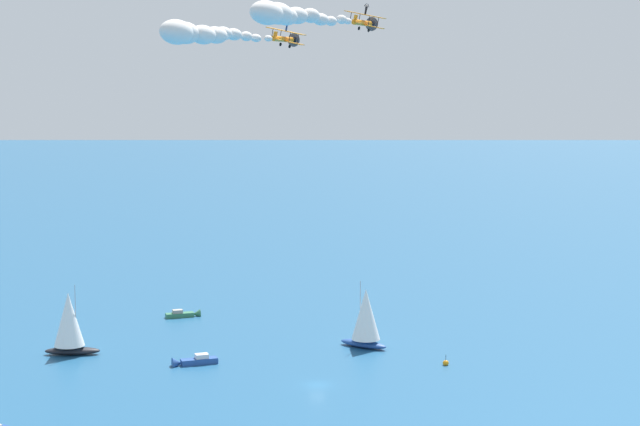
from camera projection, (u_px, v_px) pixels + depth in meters
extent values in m
plane|color=#1E517A|center=(317.00, 385.00, 176.42)|extent=(2000.00, 2000.00, 0.00)
cube|color=#33704C|center=(180.00, 315.00, 228.37)|extent=(3.14, 6.37, 0.98)
cone|color=#33704C|center=(196.00, 314.00, 229.58)|extent=(2.23, 1.92, 1.95)
cube|color=gray|center=(178.00, 311.00, 228.12)|extent=(1.96, 2.41, 0.73)
ellipsoid|color=black|center=(72.00, 351.00, 196.37)|extent=(3.85, 10.56, 1.45)
cylinder|color=#B2B2B7|center=(76.00, 316.00, 195.60)|extent=(0.14, 0.14, 11.89)
cone|color=white|center=(69.00, 319.00, 195.63)|extent=(6.19, 6.19, 10.11)
ellipsoid|color=#23478C|center=(363.00, 344.00, 201.84)|extent=(8.72, 9.44, 1.41)
cylinder|color=#B2B2B7|center=(360.00, 310.00, 201.49)|extent=(0.14, 0.14, 11.56)
cone|color=white|center=(366.00, 314.00, 200.86)|extent=(7.80, 7.80, 9.83)
cube|color=#23478C|center=(199.00, 361.00, 189.68)|extent=(3.48, 6.94, 1.06)
cone|color=#23478C|center=(177.00, 363.00, 188.33)|extent=(2.44, 2.11, 2.13)
cube|color=silver|center=(202.00, 356.00, 189.74)|extent=(2.15, 2.63, 0.80)
sphere|color=orange|center=(446.00, 363.00, 188.97)|extent=(1.10, 1.10, 1.10)
cylinder|color=black|center=(446.00, 357.00, 188.84)|extent=(0.08, 0.08, 1.00)
cylinder|color=orange|center=(284.00, 39.00, 172.54)|extent=(5.79, 4.63, 1.06)
cylinder|color=black|center=(292.00, 40.00, 175.06)|extent=(1.19, 1.31, 1.19)
cylinder|color=#4C4C51|center=(294.00, 40.00, 175.43)|extent=(1.64, 2.22, 2.72)
cube|color=orange|center=(284.00, 41.00, 172.86)|extent=(5.23, 6.48, 1.57)
cube|color=orange|center=(286.00, 31.00, 172.51)|extent=(5.23, 6.48, 1.57)
cylinder|color=black|center=(272.00, 33.00, 173.80)|extent=(0.33, 0.40, 1.61)
cylinder|color=black|center=(281.00, 35.00, 173.08)|extent=(0.33, 0.40, 1.61)
cylinder|color=black|center=(290.00, 37.00, 172.28)|extent=(0.33, 0.40, 1.61)
cylinder|color=black|center=(298.00, 39.00, 171.56)|extent=(0.33, 0.40, 1.61)
cube|color=orange|center=(275.00, 35.00, 169.94)|extent=(1.09, 0.92, 1.20)
cube|color=orange|center=(275.00, 38.00, 170.06)|extent=(2.18, 2.52, 0.58)
cylinder|color=black|center=(281.00, 44.00, 173.85)|extent=(0.63, 0.55, 0.61)
cylinder|color=black|center=(290.00, 46.00, 173.05)|extent=(0.63, 0.55, 0.61)
cylinder|color=#262628|center=(286.00, 28.00, 172.42)|extent=(0.22, 0.26, 0.90)
cylinder|color=#1E4CB2|center=(286.00, 28.00, 172.46)|extent=(0.27, 0.31, 0.79)
cylinder|color=#1E4CB2|center=(287.00, 28.00, 172.37)|extent=(0.27, 0.31, 0.79)
cube|color=#1E4CB2|center=(287.00, 24.00, 172.28)|extent=(0.42, 0.47, 0.58)
sphere|color=#9E7051|center=(287.00, 22.00, 172.20)|extent=(0.21, 0.21, 0.21)
cylinder|color=#1E4CB2|center=(286.00, 21.00, 172.31)|extent=(0.34, 0.42, 0.49)
cylinder|color=#1E4CB2|center=(289.00, 22.00, 172.06)|extent=(0.23, 0.27, 0.58)
ellipsoid|color=silver|center=(268.00, 38.00, 168.40)|extent=(2.15, 2.07, 1.20)
ellipsoid|color=silver|center=(256.00, 38.00, 165.85)|extent=(2.86, 2.72, 1.51)
ellipsoid|color=silver|center=(246.00, 36.00, 162.98)|extent=(3.02, 2.97, 1.81)
ellipsoid|color=silver|center=(234.00, 34.00, 160.34)|extent=(4.08, 3.92, 2.23)
ellipsoid|color=silver|center=(223.00, 33.00, 157.49)|extent=(4.14, 4.06, 2.47)
ellipsoid|color=silver|center=(216.00, 35.00, 154.44)|extent=(5.79, 5.51, 3.04)
ellipsoid|color=silver|center=(203.00, 35.00, 151.73)|extent=(6.08, 5.86, 3.39)
ellipsoid|color=silver|center=(185.00, 33.00, 149.41)|extent=(6.68, 6.49, 3.85)
ellipsoid|color=silver|center=(176.00, 32.00, 146.26)|extent=(7.41, 7.20, 4.27)
cylinder|color=orange|center=(363.00, 23.00, 169.55)|extent=(5.79, 4.63, 1.06)
cylinder|color=black|center=(371.00, 24.00, 172.08)|extent=(1.19, 1.31, 1.19)
cylinder|color=#4C4C51|center=(372.00, 24.00, 172.44)|extent=(1.64, 2.22, 2.72)
cube|color=orange|center=(363.00, 25.00, 169.87)|extent=(5.23, 6.48, 1.57)
cube|color=orange|center=(365.00, 15.00, 169.53)|extent=(5.23, 6.48, 1.57)
cylinder|color=black|center=(351.00, 17.00, 170.82)|extent=(0.33, 0.40, 1.61)
cylinder|color=black|center=(359.00, 19.00, 170.10)|extent=(0.33, 0.40, 1.61)
cylinder|color=black|center=(369.00, 21.00, 169.30)|extent=(0.33, 0.40, 1.61)
cylinder|color=black|center=(378.00, 22.00, 168.58)|extent=(0.33, 0.40, 1.61)
cube|color=orange|center=(355.00, 18.00, 166.96)|extent=(1.09, 0.92, 1.20)
cube|color=orange|center=(355.00, 22.00, 167.07)|extent=(2.18, 2.52, 0.58)
cylinder|color=black|center=(359.00, 28.00, 170.86)|extent=(0.63, 0.55, 0.61)
cylinder|color=black|center=(369.00, 30.00, 170.06)|extent=(0.63, 0.55, 0.61)
cylinder|color=#262628|center=(366.00, 12.00, 169.43)|extent=(0.22, 0.26, 0.90)
cylinder|color=black|center=(365.00, 12.00, 169.48)|extent=(0.27, 0.31, 0.79)
cylinder|color=black|center=(366.00, 12.00, 169.39)|extent=(0.27, 0.31, 0.79)
cube|color=black|center=(366.00, 8.00, 169.29)|extent=(0.42, 0.47, 0.58)
sphere|color=#9E7051|center=(367.00, 6.00, 169.21)|extent=(0.21, 0.21, 0.21)
cylinder|color=black|center=(365.00, 5.00, 169.32)|extent=(0.34, 0.42, 0.49)
cylinder|color=black|center=(368.00, 5.00, 169.07)|extent=(0.23, 0.27, 0.58)
ellipsoid|color=silver|center=(348.00, 21.00, 165.54)|extent=(2.22, 2.13, 1.22)
ellipsoid|color=silver|center=(342.00, 19.00, 162.51)|extent=(2.70, 2.67, 1.67)
ellipsoid|color=silver|center=(331.00, 21.00, 159.92)|extent=(3.21, 3.10, 1.79)
ellipsoid|color=silver|center=(321.00, 19.00, 157.19)|extent=(4.33, 4.10, 2.23)
ellipsoid|color=silver|center=(311.00, 16.00, 154.37)|extent=(4.46, 4.36, 2.64)
ellipsoid|color=silver|center=(297.00, 16.00, 151.92)|extent=(5.68, 5.40, 2.98)
ellipsoid|color=silver|center=(285.00, 16.00, 149.22)|extent=(5.74, 5.55, 3.24)
ellipsoid|color=silver|center=(277.00, 13.00, 146.18)|extent=(7.24, 6.87, 3.76)
ellipsoid|color=silver|center=(267.00, 13.00, 143.36)|extent=(7.68, 7.31, 4.05)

